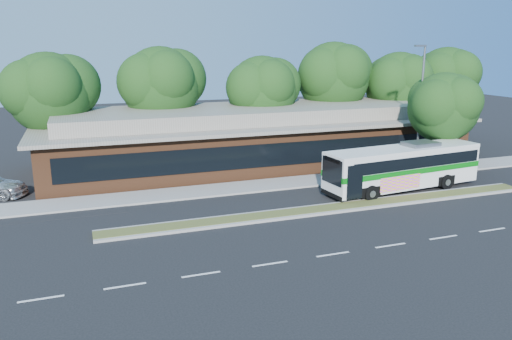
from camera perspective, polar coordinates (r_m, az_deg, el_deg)
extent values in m
plane|color=black|center=(28.18, 9.37, -4.82)|extent=(120.00, 120.00, 0.00)
cube|color=#444F21|center=(28.66, 8.80, -4.32)|extent=(26.00, 1.10, 0.15)
cube|color=gray|center=(33.64, 4.14, -1.44)|extent=(44.00, 2.60, 0.12)
cube|color=black|center=(34.79, -26.92, -2.54)|extent=(14.00, 12.00, 0.01)
cube|color=brown|center=(39.26, 0.31, 3.15)|extent=(32.00, 10.00, 3.20)
cube|color=gray|center=(38.97, 0.31, 5.64)|extent=(33.20, 11.20, 0.24)
cube|color=gray|center=(38.88, 0.32, 6.56)|extent=(30.00, 8.00, 1.00)
cube|color=black|center=(34.65, 3.14, 1.83)|extent=(30.00, 0.06, 1.60)
cylinder|color=slate|center=(37.32, 18.23, 6.39)|extent=(0.16, 0.16, 9.00)
cube|color=slate|center=(36.80, 18.27, 13.33)|extent=(0.90, 0.18, 0.14)
cylinder|color=black|center=(38.94, -22.03, 2.62)|extent=(0.44, 0.44, 3.99)
sphere|color=#1C3612|center=(38.44, -22.54, 8.08)|extent=(5.80, 5.80, 5.80)
sphere|color=#1C3612|center=(38.79, -20.64, 8.98)|extent=(4.52, 4.52, 4.52)
cylinder|color=black|center=(40.32, -10.58, 3.93)|extent=(0.44, 0.44, 4.20)
sphere|color=#1C3612|center=(39.84, -10.84, 9.45)|extent=(6.00, 6.00, 6.00)
sphere|color=#1C3612|center=(40.48, -9.05, 10.28)|extent=(4.68, 4.68, 4.68)
cylinder|color=black|center=(41.39, 0.67, 4.13)|extent=(0.44, 0.44, 3.78)
sphere|color=#1C3612|center=(40.93, 0.69, 9.06)|extent=(5.60, 5.60, 5.60)
sphere|color=#1C3612|center=(41.73, 2.13, 9.76)|extent=(4.37, 4.37, 4.37)
cylinder|color=black|center=(45.09, 8.64, 5.20)|extent=(0.44, 0.44, 4.41)
sphere|color=#1C3612|center=(44.66, 8.83, 10.35)|extent=(6.20, 6.20, 6.20)
sphere|color=#1C3612|center=(45.71, 10.14, 11.01)|extent=(4.84, 4.84, 4.84)
cylinder|color=black|center=(47.42, 15.63, 4.93)|extent=(0.44, 0.44, 3.86)
sphere|color=#1C3612|center=(47.02, 15.93, 9.35)|extent=(5.80, 5.80, 5.80)
sphere|color=#1C3612|center=(48.10, 16.95, 9.93)|extent=(4.52, 4.52, 4.52)
cylinder|color=black|center=(51.83, 20.48, 5.44)|extent=(0.44, 0.44, 4.12)
sphere|color=#1C3612|center=(51.45, 20.85, 9.69)|extent=(6.00, 6.00, 6.00)
sphere|color=#1C3612|center=(52.64, 21.72, 10.22)|extent=(4.68, 4.68, 4.68)
cube|color=silver|center=(33.03, 16.43, 0.37)|extent=(10.91, 3.35, 2.47)
cube|color=black|center=(33.10, 16.84, 1.25)|extent=(10.06, 3.31, 0.74)
cube|color=silver|center=(32.79, 16.57, 2.28)|extent=(10.93, 3.37, 0.23)
cube|color=#04630E|center=(33.05, 16.43, 0.25)|extent=(10.96, 3.41, 0.34)
cube|color=black|center=(29.71, 8.68, -0.12)|extent=(0.26, 2.00, 1.53)
cube|color=black|center=(36.67, 22.81, 2.09)|extent=(0.24, 1.87, 0.99)
cube|color=#DF46EF|center=(31.59, 16.18, -1.43)|extent=(3.03, 0.35, 0.89)
cube|color=slate|center=(33.65, 18.31, 2.85)|extent=(2.28, 1.64, 0.27)
cylinder|color=black|center=(30.39, 13.02, -2.63)|extent=(1.01, 0.42, 0.98)
cylinder|color=black|center=(32.10, 10.55, -1.61)|extent=(1.01, 0.42, 0.98)
cylinder|color=black|center=(34.34, 20.91, -1.28)|extent=(1.01, 0.42, 0.98)
cylinder|color=black|center=(35.86, 18.35, -0.44)|extent=(1.01, 0.42, 0.98)
cylinder|color=black|center=(38.10, 20.22, 2.04)|extent=(0.44, 0.44, 3.32)
sphere|color=#1C3612|center=(37.62, 20.62, 6.70)|extent=(4.89, 4.89, 4.89)
sphere|color=#1C3612|center=(38.56, 21.59, 7.36)|extent=(3.81, 3.81, 3.81)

